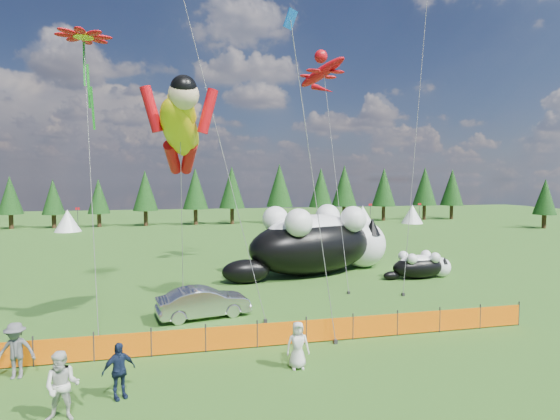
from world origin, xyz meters
name	(u,v)px	position (x,y,z in m)	size (l,w,h in m)	color
ground	(268,322)	(0.00, 0.00, 0.00)	(160.00, 160.00, 0.00)	#113409
safety_fence	(282,333)	(0.00, -3.00, 0.50)	(22.06, 0.06, 1.10)	#262626
tree_line	(209,197)	(0.00, 45.00, 4.00)	(90.00, 4.00, 8.00)	black
festival_tents	(290,216)	(11.00, 40.00, 1.40)	(50.00, 3.20, 2.80)	white
cat_large	(319,241)	(5.60, 9.61, 2.26)	(12.76, 7.61, 4.76)	black
cat_small	(421,265)	(11.78, 6.59, 0.85)	(4.95, 1.87, 1.79)	black
car	(204,302)	(-2.86, 1.33, 0.73)	(1.53, 4.40, 1.45)	silver
spectator_b	(62,386)	(-7.07, -6.96, 0.97)	(0.94, 0.55, 1.93)	silver
spectator_c	(119,371)	(-5.74, -6.02, 0.86)	(1.01, 0.51, 1.72)	#16213C
spectator_d	(16,351)	(-9.26, -3.84, 0.94)	(1.21, 0.63, 1.88)	#545458
spectator_e	(298,345)	(0.07, -5.15, 0.82)	(0.81, 0.52, 1.65)	silver
superhero_kite	(180,130)	(-3.83, 0.46, 8.80)	(5.41, 5.74, 11.14)	#DBC60B
gecko_kite	(322,73)	(6.74, 12.80, 14.73)	(6.00, 12.53, 17.18)	red
flower_kite	(84,40)	(-8.18, 2.91, 13.13)	(2.58, 5.83, 13.93)	red
diamond_kite_c	(292,33)	(0.70, -1.81, 12.57)	(2.03, 2.02, 13.90)	blue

